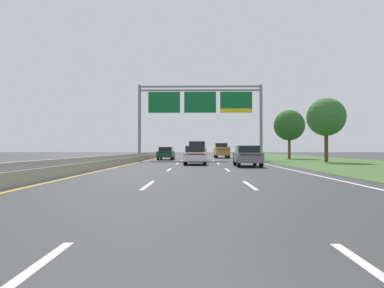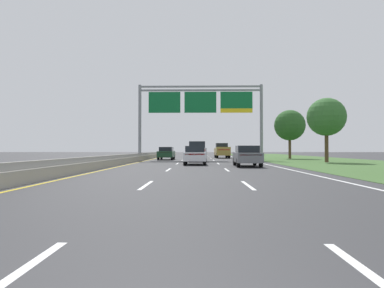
# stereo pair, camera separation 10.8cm
# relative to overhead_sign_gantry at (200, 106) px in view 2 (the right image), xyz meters

# --- Properties ---
(ground_plane) EXTENTS (220.00, 220.00, 0.00)m
(ground_plane) POSITION_rel_overhead_sign_gantry_xyz_m (-0.30, -3.47, -6.51)
(ground_plane) COLOR #333335
(lane_striping) EXTENTS (11.96, 106.00, 0.01)m
(lane_striping) POSITION_rel_overhead_sign_gantry_xyz_m (-0.30, -3.93, -6.50)
(lane_striping) COLOR white
(lane_striping) RESTS_ON ground
(grass_verge_right) EXTENTS (14.00, 110.00, 0.02)m
(grass_verge_right) POSITION_rel_overhead_sign_gantry_xyz_m (13.65, -3.47, -6.50)
(grass_verge_right) COLOR #3D602D
(grass_verge_right) RESTS_ON ground
(median_barrier_concrete) EXTENTS (0.60, 110.00, 0.85)m
(median_barrier_concrete) POSITION_rel_overhead_sign_gantry_xyz_m (-6.90, -3.47, -6.15)
(median_barrier_concrete) COLOR #99968E
(median_barrier_concrete) RESTS_ON ground
(overhead_sign_gantry) EXTENTS (15.06, 0.42, 9.12)m
(overhead_sign_gantry) POSITION_rel_overhead_sign_gantry_xyz_m (0.00, 0.00, 0.00)
(overhead_sign_gantry) COLOR gray
(overhead_sign_gantry) RESTS_ON ground
(pickup_truck_gold) EXTENTS (2.07, 5.43, 2.20)m
(pickup_truck_gold) POSITION_rel_overhead_sign_gantry_xyz_m (3.24, 9.09, -5.43)
(pickup_truck_gold) COLOR #A38438
(pickup_truck_gold) RESTS_ON ground
(car_silver_centre_lane_suv) EXTENTS (2.01, 4.74, 2.11)m
(car_silver_centre_lane_suv) POSITION_rel_overhead_sign_gantry_xyz_m (-0.42, -4.55, -5.41)
(car_silver_centre_lane_suv) COLOR #B2B5BA
(car_silver_centre_lane_suv) RESTS_ON ground
(car_grey_right_lane_sedan) EXTENTS (1.91, 4.44, 1.57)m
(car_grey_right_lane_sedan) POSITION_rel_overhead_sign_gantry_xyz_m (3.44, -14.77, -5.69)
(car_grey_right_lane_sedan) COLOR slate
(car_grey_right_lane_sedan) RESTS_ON ground
(car_white_centre_lane_sedan) EXTENTS (1.82, 4.40, 1.57)m
(car_white_centre_lane_sedan) POSITION_rel_overhead_sign_gantry_xyz_m (-0.54, -11.80, -5.69)
(car_white_centre_lane_sedan) COLOR silver
(car_white_centre_lane_sedan) RESTS_ON ground
(car_darkgreen_left_lane_sedan) EXTENTS (1.88, 4.42, 1.57)m
(car_darkgreen_left_lane_sedan) POSITION_rel_overhead_sign_gantry_xyz_m (-4.19, 0.84, -5.69)
(car_darkgreen_left_lane_sedan) COLOR #193D23
(car_darkgreen_left_lane_sedan) RESTS_ON ground
(roadside_tree_mid) EXTENTS (3.76, 3.76, 6.38)m
(roadside_tree_mid) POSITION_rel_overhead_sign_gantry_xyz_m (12.43, -6.98, -2.03)
(roadside_tree_mid) COLOR #4C3823
(roadside_tree_mid) RESTS_ON ground
(roadside_tree_far) EXTENTS (4.15, 4.15, 6.63)m
(roadside_tree_far) POSITION_rel_overhead_sign_gantry_xyz_m (12.15, 5.24, -1.97)
(roadside_tree_far) COLOR #4C3823
(roadside_tree_far) RESTS_ON ground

